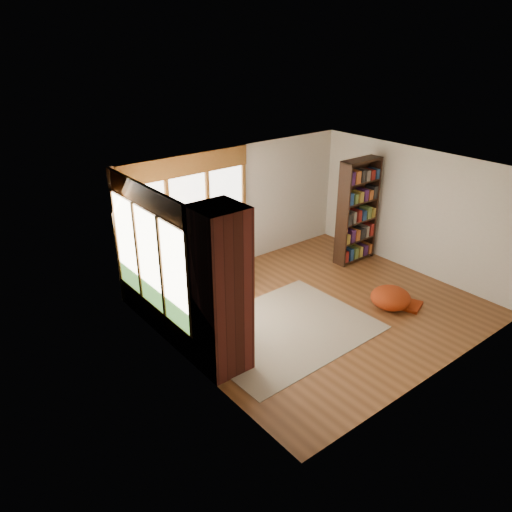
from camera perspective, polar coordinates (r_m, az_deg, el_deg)
floor at (r=9.44m, az=7.05°, el=-5.85°), size 5.50×5.50×0.00m
ceiling at (r=8.43m, az=7.97°, el=9.57°), size 5.50×5.50×0.00m
wall_back at (r=10.61m, az=-2.17°, el=5.61°), size 5.50×0.04×2.60m
wall_front at (r=7.52m, az=21.15°, el=-4.56°), size 5.50×0.04×2.60m
wall_left at (r=7.31m, az=-7.91°, el=-3.86°), size 0.04×5.00×2.60m
wall_right at (r=10.88m, az=17.77°, el=4.91°), size 0.04×5.00×2.60m
windows_back at (r=9.95m, az=-7.65°, el=4.39°), size 2.82×0.10×1.90m
windows_left at (r=8.25m, az=-12.06°, el=-0.32°), size 0.10×2.62×1.90m
roller_blind at (r=8.82m, az=-14.59°, el=3.88°), size 0.03×0.72×0.90m
brick_chimney at (r=7.21m, az=-4.08°, el=-4.11°), size 0.70×0.70×2.60m
sectional_sofa at (r=9.43m, az=-8.76°, el=-3.88°), size 2.20×2.20×0.80m
area_rug at (r=8.73m, az=3.13°, el=-8.40°), size 3.07×2.38×0.01m
bookshelf at (r=11.04m, az=11.53°, el=5.03°), size 0.98×0.33×2.29m
pouf at (r=9.60m, az=15.14°, el=-4.57°), size 0.87×0.87×0.40m
dog_tan at (r=9.38m, az=-9.74°, el=-0.70°), size 1.01×0.68×0.52m
dog_brindle at (r=8.60m, az=-9.80°, el=-3.51°), size 0.78×0.89×0.44m
throw_pillows at (r=9.34m, az=-9.21°, el=-0.89°), size 1.98×1.68×0.45m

